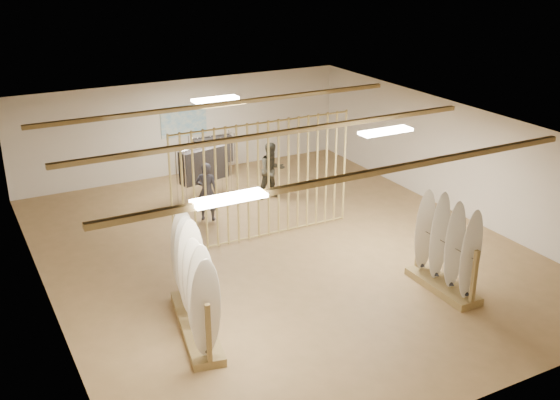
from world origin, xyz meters
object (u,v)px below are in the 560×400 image
shopper_a (207,188)px  shopper_b (272,167)px  rack_left (195,297)px  rack_right (445,259)px  clothing_rack_a (204,164)px  clothing_rack_b (212,150)px

shopper_a → shopper_b: size_ratio=0.97×
rack_left → shopper_a: 5.01m
rack_right → shopper_a: (-2.79, 5.49, 0.17)m
rack_left → clothing_rack_a: rack_left is taller
rack_left → shopper_a: rack_left is taller
rack_left → shopper_b: rack_left is taller
clothing_rack_a → shopper_b: shopper_b is taller
clothing_rack_b → shopper_a: size_ratio=0.80×
clothing_rack_b → shopper_a: shopper_a is taller
clothing_rack_a → shopper_a: (-0.43, -1.24, -0.17)m
shopper_a → shopper_b: (2.10, 0.58, 0.03)m
clothing_rack_a → shopper_a: 1.33m
shopper_b → rack_left: bearing=-128.4°
shopper_a → clothing_rack_b: bearing=-79.1°
clothing_rack_a → clothing_rack_b: bearing=46.8°
clothing_rack_b → shopper_a: bearing=-116.3°
rack_left → clothing_rack_b: bearing=76.0°
rack_right → shopper_a: size_ratio=1.19×
rack_left → clothing_rack_a: size_ratio=1.62×
rack_left → rack_right: rack_right is taller
rack_left → rack_right: bearing=-0.1°
rack_right → clothing_rack_b: 8.34m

